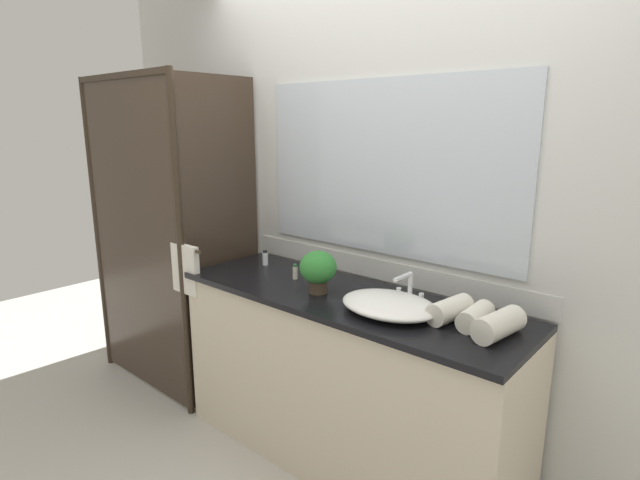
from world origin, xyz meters
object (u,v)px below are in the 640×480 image
amenity_bottle_conditioner (265,258)px  amenity_bottle_body_wash (295,272)px  faucet (409,292)px  rolled_towel_far_edge (450,310)px  rolled_towel_middle (476,317)px  rolled_towel_near_edge (499,325)px  sink_basin (389,305)px  potted_plant (318,269)px

amenity_bottle_conditioner → amenity_bottle_body_wash: amenity_bottle_conditioner is taller
faucet → rolled_towel_far_edge: 0.25m
rolled_towel_middle → amenity_bottle_conditioner: bearing=177.0°
amenity_bottle_body_wash → rolled_towel_near_edge: 1.11m
sink_basin → potted_plant: potted_plant is taller
faucet → rolled_towel_middle: (0.35, -0.06, -0.01)m
sink_basin → rolled_towel_near_edge: size_ratio=1.85×
amenity_bottle_conditioner → rolled_towel_far_edge: rolled_towel_far_edge is taller
potted_plant → amenity_bottle_conditioner: 0.59m
sink_basin → faucet: size_ratio=2.63×
potted_plant → faucet: bearing=21.4°
rolled_towel_far_edge → sink_basin: bearing=-159.8°
sink_basin → potted_plant: bearing=-179.8°
potted_plant → rolled_towel_near_edge: 0.88m
rolled_towel_near_edge → rolled_towel_middle: bearing=161.7°
amenity_bottle_body_wash → rolled_towel_far_edge: size_ratio=0.38×
sink_basin → potted_plant: size_ratio=2.13×
amenity_bottle_conditioner → rolled_towel_middle: size_ratio=0.43×
sink_basin → rolled_towel_far_edge: size_ratio=2.06×
faucet → rolled_towel_far_edge: size_ratio=0.78×
amenity_bottle_conditioner → rolled_towel_middle: (1.32, -0.07, 0.00)m
rolled_towel_near_edge → amenity_bottle_body_wash: bearing=178.8°
rolled_towel_middle → amenity_bottle_body_wash: bearing=-179.3°
sink_basin → rolled_towel_middle: rolled_towel_middle is taller
sink_basin → rolled_towel_middle: bearing=15.3°
potted_plant → rolled_towel_near_edge: size_ratio=0.87×
potted_plant → rolled_towel_near_edge: bearing=4.0°
potted_plant → amenity_bottle_body_wash: bearing=160.2°
faucet → rolled_towel_near_edge: 0.47m
amenity_bottle_conditioner → rolled_towel_far_edge: (1.21, -0.08, 0.01)m
sink_basin → potted_plant: (-0.41, -0.00, 0.08)m
sink_basin → rolled_towel_middle: 0.37m
potted_plant → rolled_towel_middle: 0.77m
amenity_bottle_body_wash → amenity_bottle_conditioner: bearing=165.8°
potted_plant → rolled_towel_far_edge: size_ratio=0.97×
amenity_bottle_body_wash → sink_basin: bearing=-7.3°
faucet → potted_plant: size_ratio=0.81×
faucet → rolled_towel_near_edge: (0.46, -0.10, 0.00)m
sink_basin → amenity_bottle_conditioner: amenity_bottle_conditioner is taller
rolled_towel_middle → faucet: bearing=169.7°
rolled_towel_middle → rolled_towel_far_edge: rolled_towel_far_edge is taller
sink_basin → rolled_towel_far_edge: (0.24, 0.09, 0.01)m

